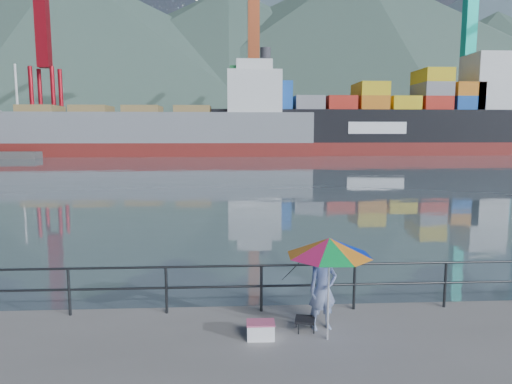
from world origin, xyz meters
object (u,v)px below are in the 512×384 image
beach_umbrella (329,247)px  bulk_carrier (166,130)px  cooler_bag (261,331)px  fisherman (323,289)px  container_ship (378,120)px

beach_umbrella → bulk_carrier: bulk_carrier is taller
beach_umbrella → cooler_bag: 2.02m
fisherman → beach_umbrella: 1.07m
cooler_bag → bulk_carrier: (-11.64, 71.65, 3.95)m
beach_umbrella → container_ship: 77.71m
bulk_carrier → fisherman: bearing=-79.8°
fisherman → container_ship: size_ratio=0.03×
cooler_bag → bulk_carrier: 72.70m
beach_umbrella → cooler_bag: size_ratio=4.03×
container_ship → fisherman: bearing=-108.7°
beach_umbrella → bulk_carrier: 72.94m
fisherman → bulk_carrier: (-12.86, 71.28, 3.30)m
cooler_bag → container_ship: container_ship is taller
cooler_bag → bulk_carrier: size_ratio=0.01×
beach_umbrella → container_ship: size_ratio=0.04×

